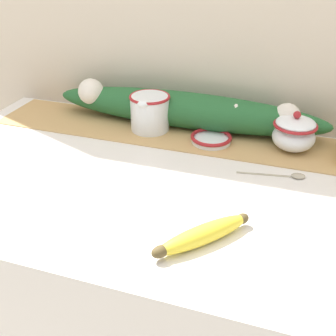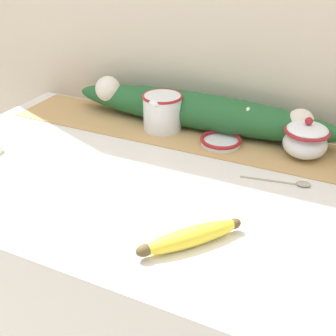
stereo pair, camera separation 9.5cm
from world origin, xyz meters
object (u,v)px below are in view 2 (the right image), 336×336
Objects in this scene: small_dish at (221,141)px; spoon at (297,183)px; cream_pitcher at (163,111)px; sugar_bowl at (306,140)px; banana at (191,237)px.

small_dish is 0.26m from spoon.
cream_pitcher is 0.84× the size of spoon.
sugar_bowl is 0.63× the size of banana.
small_dish is 0.70× the size of spoon.
spoon is (0.14, 0.30, -0.01)m from banana.
spoon is at bearing -27.47° from small_dish.
cream_pitcher is 0.20m from small_dish.
banana reaches higher than small_dish.
sugar_bowl is at bearing 6.79° from small_dish.
small_dish is (-0.22, -0.03, -0.04)m from sugar_bowl.
sugar_bowl is at bearing 73.41° from banana.
sugar_bowl reaches higher than cream_pitcher.
spoon is (0.42, -0.15, -0.05)m from cream_pitcher.
cream_pitcher reaches higher than spoon.
banana is (0.08, -0.42, 0.01)m from small_dish.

